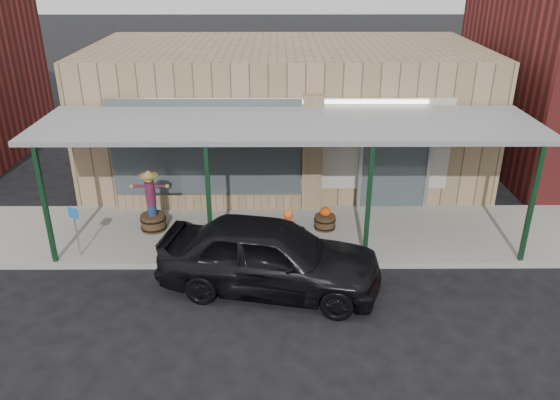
{
  "coord_description": "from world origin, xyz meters",
  "views": [
    {
      "loc": [
        -0.25,
        -9.01,
        6.79
      ],
      "look_at": [
        -0.2,
        2.6,
        1.51
      ],
      "focal_mm": 35.0,
      "sensor_mm": 36.0,
      "label": 1
    }
  ],
  "objects_px": {
    "barrel_scarecrow": "(152,210)",
    "handicap_sign": "(75,225)",
    "barrel_pumpkin": "(325,221)",
    "parked_sedan": "(270,256)"
  },
  "relations": [
    {
      "from": "barrel_scarecrow",
      "to": "handicap_sign",
      "type": "distance_m",
      "value": 2.03
    },
    {
      "from": "barrel_pumpkin",
      "to": "handicap_sign",
      "type": "height_order",
      "value": "handicap_sign"
    },
    {
      "from": "barrel_scarecrow",
      "to": "barrel_pumpkin",
      "type": "relative_size",
      "value": 2.56
    },
    {
      "from": "barrel_scarecrow",
      "to": "parked_sedan",
      "type": "relative_size",
      "value": 0.33
    },
    {
      "from": "barrel_pumpkin",
      "to": "barrel_scarecrow",
      "type": "bearing_deg",
      "value": -179.56
    },
    {
      "from": "barrel_pumpkin",
      "to": "parked_sedan",
      "type": "bearing_deg",
      "value": -118.81
    },
    {
      "from": "barrel_scarecrow",
      "to": "parked_sedan",
      "type": "distance_m",
      "value": 3.99
    },
    {
      "from": "barrel_scarecrow",
      "to": "handicap_sign",
      "type": "xyz_separation_m",
      "value": [
        -1.5,
        -1.35,
        0.25
      ]
    },
    {
      "from": "barrel_pumpkin",
      "to": "handicap_sign",
      "type": "relative_size",
      "value": 0.51
    },
    {
      "from": "barrel_scarecrow",
      "to": "handicap_sign",
      "type": "bearing_deg",
      "value": -123.7
    }
  ]
}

